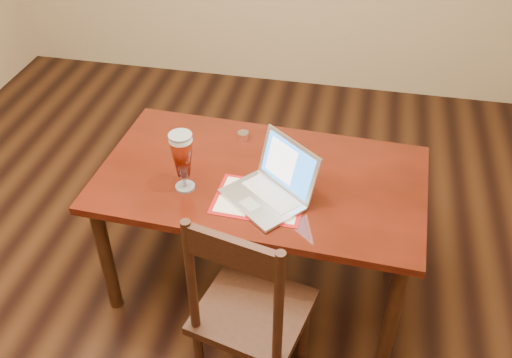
# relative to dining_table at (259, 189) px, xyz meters

# --- Properties ---
(ground) EXTENTS (5.00, 5.00, 0.00)m
(ground) POSITION_rel_dining_table_xyz_m (-0.39, -0.17, -0.67)
(ground) COLOR black
(ground) RESTS_ON ground
(dining_table) EXTENTS (1.64, 0.97, 1.06)m
(dining_table) POSITION_rel_dining_table_xyz_m (0.00, 0.00, 0.00)
(dining_table) COLOR #4D130A
(dining_table) RESTS_ON ground
(dining_chair) EXTENTS (0.55, 0.53, 1.09)m
(dining_chair) POSITION_rel_dining_table_xyz_m (0.09, -0.63, -0.16)
(dining_chair) COLOR #32160E
(dining_chair) RESTS_ON ground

